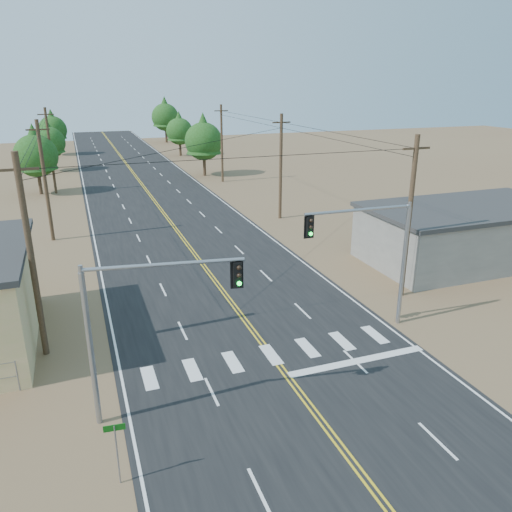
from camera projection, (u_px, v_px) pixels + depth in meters
name	position (u px, v px, depth m)	size (l,w,h in m)	color
ground	(354.00, 465.00, 17.70)	(220.00, 220.00, 0.00)	brown
road	(179.00, 234.00, 44.27)	(15.00, 200.00, 0.02)	black
building_right	(467.00, 234.00, 37.36)	(15.00, 8.00, 4.00)	gray
utility_pole_left_near	(31.00, 257.00, 23.23)	(1.80, 0.30, 10.00)	#4C3826
utility_pole_left_mid	(45.00, 181.00, 40.94)	(1.80, 0.30, 10.00)	#4C3826
utility_pole_left_far	(50.00, 150.00, 58.66)	(1.80, 0.30, 10.00)	#4C3826
utility_pole_right_near	(409.00, 217.00, 30.03)	(1.80, 0.30, 10.00)	#4C3826
utility_pole_right_mid	(281.00, 166.00, 47.74)	(1.80, 0.30, 10.00)	#4C3826
utility_pole_right_far	(222.00, 143.00, 65.45)	(1.80, 0.30, 10.00)	#4C3826
signal_mast_left	(136.00, 315.00, 18.72)	(5.98, 1.22, 6.70)	gray
signal_mast_right	(377.00, 246.00, 26.02)	(6.03, 0.47, 6.95)	gray
street_sign	(116.00, 445.00, 16.39)	(0.70, 0.09, 2.37)	gray
tree_left_near	(35.00, 151.00, 58.17)	(4.97, 4.97, 8.28)	#3F2D1E
tree_left_mid	(49.00, 139.00, 73.36)	(4.62, 4.62, 7.69)	#3F2D1E
tree_left_far	(52.00, 127.00, 89.34)	(4.90, 4.90, 8.16)	#3F2D1E
tree_right_near	(203.00, 137.00, 69.74)	(5.26, 5.26, 8.76)	#3F2D1E
tree_right_mid	(179.00, 129.00, 88.67)	(4.70, 4.70, 7.83)	#3F2D1E
tree_right_far	(165.00, 114.00, 107.82)	(5.83, 5.83, 9.71)	#3F2D1E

